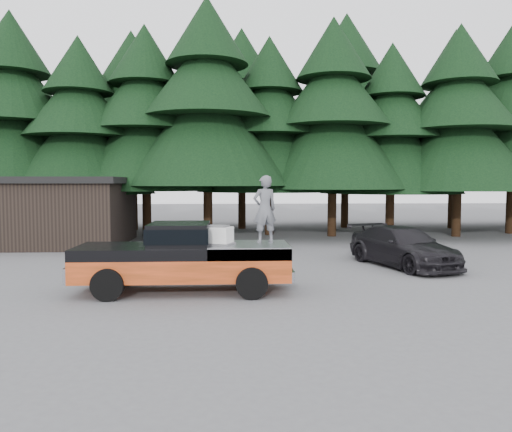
{
  "coord_description": "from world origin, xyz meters",
  "views": [
    {
      "loc": [
        0.23,
        -12.99,
        3.02
      ],
      "look_at": [
        0.9,
        0.0,
        2.16
      ],
      "focal_mm": 35.0,
      "sensor_mm": 36.0,
      "label": 1
    }
  ],
  "objects_px": {
    "utility_building": "(43,211)",
    "pickup_truck": "(184,268)",
    "man_on_bed": "(265,209)",
    "parked_car": "(403,247)",
    "air_compressor": "(219,236)"
  },
  "relations": [
    {
      "from": "parked_car",
      "to": "man_on_bed",
      "type": "bearing_deg",
      "value": -164.15
    },
    {
      "from": "parked_car",
      "to": "utility_building",
      "type": "relative_size",
      "value": 0.59
    },
    {
      "from": "pickup_truck",
      "to": "air_compressor",
      "type": "xyz_separation_m",
      "value": [
        0.98,
        -0.19,
        0.9
      ]
    },
    {
      "from": "man_on_bed",
      "to": "parked_car",
      "type": "height_order",
      "value": "man_on_bed"
    },
    {
      "from": "man_on_bed",
      "to": "parked_car",
      "type": "xyz_separation_m",
      "value": [
        5.27,
        3.54,
        -1.56
      ]
    },
    {
      "from": "parked_car",
      "to": "pickup_truck",
      "type": "bearing_deg",
      "value": -170.92
    },
    {
      "from": "pickup_truck",
      "to": "man_on_bed",
      "type": "distance_m",
      "value": 2.81
    },
    {
      "from": "utility_building",
      "to": "pickup_truck",
      "type": "bearing_deg",
      "value": -54.72
    },
    {
      "from": "man_on_bed",
      "to": "parked_car",
      "type": "distance_m",
      "value": 6.54
    },
    {
      "from": "man_on_bed",
      "to": "utility_building",
      "type": "distance_m",
      "value": 14.94
    },
    {
      "from": "utility_building",
      "to": "parked_car",
      "type": "bearing_deg",
      "value": -25.4
    },
    {
      "from": "man_on_bed",
      "to": "pickup_truck",
      "type": "bearing_deg",
      "value": -10.28
    },
    {
      "from": "parked_car",
      "to": "utility_building",
      "type": "height_order",
      "value": "utility_building"
    },
    {
      "from": "air_compressor",
      "to": "man_on_bed",
      "type": "bearing_deg",
      "value": 42.82
    },
    {
      "from": "man_on_bed",
      "to": "utility_building",
      "type": "height_order",
      "value": "utility_building"
    }
  ]
}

